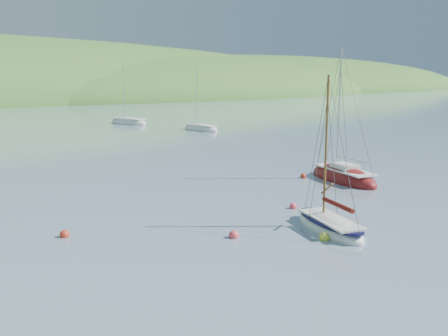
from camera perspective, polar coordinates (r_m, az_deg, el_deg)
ground at (r=25.28m, az=11.30°, el=-7.86°), size 700.00×700.00×0.00m
daysailer_white at (r=26.61m, az=11.99°, el=-6.51°), size 3.78×5.89×8.51m
sloop_red at (r=39.20m, az=13.45°, el=-1.09°), size 4.53×7.79×10.91m
distant_sloop_b at (r=85.23m, az=-10.85°, el=5.09°), size 4.69×8.22×11.09m
distant_sloop_d at (r=73.70m, az=-2.68°, el=4.45°), size 3.05×7.01×9.72m
mooring_buoys at (r=28.16m, az=2.59°, el=-5.51°), size 20.72×11.41×0.50m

